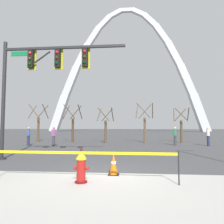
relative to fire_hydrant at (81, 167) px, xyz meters
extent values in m
plane|color=#474749|center=(0.50, 1.24, -0.47)|extent=(240.00, 240.00, 0.00)
cylinder|color=#5E0F0D|center=(0.00, -0.01, -0.44)|extent=(0.36, 0.36, 0.05)
cylinder|color=maroon|center=(0.00, -0.01, -0.11)|extent=(0.26, 0.26, 0.62)
cylinder|color=gold|center=(0.00, -0.01, 0.22)|extent=(0.30, 0.30, 0.04)
cone|color=gold|center=(0.00, -0.01, 0.35)|extent=(0.30, 0.30, 0.22)
cylinder|color=#5E0F0D|center=(0.00, -0.01, 0.49)|extent=(0.06, 0.06, 0.06)
cylinder|color=maroon|center=(-0.18, -0.01, -0.04)|extent=(0.10, 0.09, 0.09)
cylinder|color=maroon|center=(0.18, -0.01, -0.04)|extent=(0.10, 0.09, 0.09)
cylinder|color=maroon|center=(0.00, 0.19, -0.14)|extent=(0.13, 0.14, 0.13)
cylinder|color=#5E0F0D|center=(0.00, 0.27, -0.14)|extent=(0.15, 0.03, 0.15)
cylinder|color=#232326|center=(2.79, -0.01, 0.00)|extent=(0.04, 0.04, 0.94)
cube|color=yellow|center=(0.03, 0.04, 0.39)|extent=(5.51, 0.11, 0.08)
cube|color=black|center=(0.87, 1.06, -0.45)|extent=(0.36, 0.36, 0.03)
cone|color=orange|center=(0.87, 1.06, -0.09)|extent=(0.28, 0.28, 0.70)
cylinder|color=white|center=(0.87, 1.06, -0.05)|extent=(0.17, 0.17, 0.08)
cylinder|color=#232326|center=(-4.98, 3.87, 2.53)|extent=(0.18, 0.18, 6.00)
cylinder|color=#232326|center=(-4.98, 3.87, -0.42)|extent=(0.44, 0.44, 0.10)
cube|color=#232326|center=(-1.88, 3.87, 5.13)|extent=(6.20, 0.12, 0.12)
cylinder|color=#232326|center=(-3.12, 3.87, 4.58)|extent=(1.11, 0.08, 0.81)
cube|color=black|center=(-3.58, 3.87, 4.58)|extent=(0.26, 0.24, 0.90)
cube|color=gold|center=(-3.58, 4.01, 4.58)|extent=(0.44, 0.03, 1.04)
sphere|color=red|center=(-3.58, 3.74, 4.86)|extent=(0.16, 0.16, 0.16)
sphere|color=#392706|center=(-3.58, 3.74, 4.58)|extent=(0.16, 0.16, 0.16)
sphere|color=black|center=(-3.58, 3.74, 4.30)|extent=(0.16, 0.16, 0.16)
cube|color=black|center=(-2.18, 3.87, 4.58)|extent=(0.26, 0.24, 0.90)
cube|color=gold|center=(-2.18, 4.01, 4.58)|extent=(0.44, 0.03, 1.04)
sphere|color=red|center=(-2.18, 3.74, 4.86)|extent=(0.16, 0.16, 0.16)
sphere|color=#392706|center=(-2.18, 3.74, 4.58)|extent=(0.16, 0.16, 0.16)
sphere|color=black|center=(-2.18, 3.74, 4.30)|extent=(0.16, 0.16, 0.16)
cube|color=black|center=(-0.78, 3.87, 4.58)|extent=(0.26, 0.24, 0.90)
cube|color=gold|center=(-0.78, 4.01, 4.58)|extent=(0.44, 0.03, 1.04)
sphere|color=red|center=(-0.78, 3.74, 4.86)|extent=(0.16, 0.16, 0.16)
sphere|color=#392706|center=(-0.78, 3.74, 4.58)|extent=(0.16, 0.16, 0.16)
sphere|color=black|center=(-0.78, 3.74, 4.30)|extent=(0.16, 0.16, 0.16)
cube|color=#0F6638|center=(-4.18, 3.85, 4.88)|extent=(0.90, 0.04, 0.24)
cube|color=silver|center=(-20.98, 57.73, 5.04)|extent=(5.85, 2.35, 11.83)
cube|color=silver|center=(-17.40, 57.73, 15.13)|extent=(5.61, 2.14, 10.05)
cube|color=silver|center=(-13.82, 57.73, 23.39)|extent=(5.36, 1.93, 8.28)
cube|color=silver|center=(-10.24, 57.73, 29.82)|extent=(5.08, 1.73, 6.53)
cube|color=silver|center=(-6.66, 57.73, 34.41)|extent=(4.74, 1.52, 4.80)
cube|color=silver|center=(-3.08, 57.73, 37.16)|extent=(4.27, 1.31, 3.05)
cube|color=silver|center=(0.50, 57.73, 38.08)|extent=(3.68, 1.10, 1.10)
cube|color=silver|center=(4.08, 57.73, 37.16)|extent=(4.27, 1.31, 3.05)
cube|color=silver|center=(7.66, 57.73, 34.41)|extent=(4.74, 1.52, 4.80)
cube|color=silver|center=(11.24, 57.73, 29.82)|extent=(5.08, 1.73, 6.53)
cube|color=silver|center=(14.82, 57.73, 23.39)|extent=(5.36, 1.93, 8.28)
cube|color=silver|center=(18.41, 57.73, 15.13)|extent=(5.61, 2.14, 10.05)
cube|color=silver|center=(21.99, 57.73, 5.04)|extent=(5.85, 2.35, 11.83)
cylinder|color=brown|center=(-8.60, 15.87, 0.82)|extent=(0.24, 0.24, 2.58)
cylinder|color=brown|center=(-9.39, 16.03, 2.82)|extent=(0.35, 1.39, 1.55)
cylinder|color=brown|center=(-7.80, 15.79, 2.82)|extent=(0.22, 1.40, 1.55)
cylinder|color=brown|center=(-8.52, 16.67, 2.82)|extent=(1.40, 0.22, 1.55)
cylinder|color=brown|center=(-8.78, 15.09, 2.82)|extent=(1.39, 0.38, 1.55)
cylinder|color=#473323|center=(-4.54, 15.12, 0.77)|extent=(0.24, 0.24, 2.48)
cylinder|color=#473323|center=(-5.29, 15.27, 2.69)|extent=(0.34, 1.34, 1.49)
cylinder|color=#473323|center=(-3.77, 15.04, 2.69)|extent=(0.21, 1.35, 1.49)
cylinder|color=#473323|center=(-4.46, 15.88, 2.69)|extent=(1.35, 0.21, 1.49)
cylinder|color=#473323|center=(-4.70, 14.36, 2.69)|extent=(1.33, 0.37, 1.49)
cylinder|color=brown|center=(-1.04, 14.68, 0.65)|extent=(0.24, 0.24, 2.24)
cylinder|color=brown|center=(-1.72, 14.81, 2.38)|extent=(0.32, 1.22, 1.35)
cylinder|color=brown|center=(-0.35, 14.61, 2.38)|extent=(0.20, 1.22, 1.35)
cylinder|color=brown|center=(-0.97, 15.37, 2.38)|extent=(1.22, 0.20, 1.35)
cylinder|color=brown|center=(-1.19, 14.00, 2.38)|extent=(1.21, 0.34, 1.35)
cylinder|color=brown|center=(2.89, 15.14, 0.80)|extent=(0.24, 0.24, 2.53)
cylinder|color=brown|center=(2.12, 15.29, 2.75)|extent=(0.35, 1.36, 1.51)
cylinder|color=brown|center=(3.67, 15.06, 2.75)|extent=(0.22, 1.38, 1.51)
cylinder|color=brown|center=(2.97, 15.92, 2.75)|extent=(1.38, 0.22, 1.51)
cylinder|color=brown|center=(2.72, 14.37, 2.75)|extent=(1.36, 0.38, 1.51)
cylinder|color=brown|center=(6.60, 15.62, 0.65)|extent=(0.24, 0.24, 2.24)
cylinder|color=brown|center=(5.91, 15.75, 2.38)|extent=(0.32, 1.22, 1.35)
cylinder|color=brown|center=(7.29, 15.55, 2.38)|extent=(0.20, 1.23, 1.35)
cylinder|color=brown|center=(6.67, 16.31, 2.38)|extent=(1.23, 0.20, 1.35)
cylinder|color=brown|center=(6.44, 14.93, 2.38)|extent=(1.21, 0.34, 1.35)
cylinder|color=#232847|center=(-7.30, 11.14, -0.05)|extent=(0.22, 0.22, 0.84)
cube|color=#2D4C99|center=(-7.30, 11.14, 0.64)|extent=(0.30, 0.39, 0.54)
sphere|color=tan|center=(-7.30, 11.14, 1.02)|extent=(0.20, 0.20, 0.20)
cylinder|color=#38383D|center=(5.29, 12.42, -0.05)|extent=(0.22, 0.22, 0.84)
cube|color=#23754C|center=(5.29, 12.42, 0.64)|extent=(0.24, 0.36, 0.54)
sphere|color=beige|center=(5.29, 12.42, 1.02)|extent=(0.20, 0.20, 0.20)
cylinder|color=#38383D|center=(-4.98, 10.91, -0.05)|extent=(0.22, 0.22, 0.84)
cube|color=#995193|center=(-4.98, 10.91, 0.64)|extent=(0.39, 0.31, 0.54)
sphere|color=#936B4C|center=(-4.98, 10.91, 1.02)|extent=(0.20, 0.20, 0.20)
cylinder|color=#232847|center=(7.96, 12.14, -0.05)|extent=(0.22, 0.22, 0.84)
cube|color=beige|center=(7.96, 12.14, 0.64)|extent=(0.25, 0.37, 0.54)
sphere|color=beige|center=(7.96, 12.14, 1.02)|extent=(0.20, 0.20, 0.20)
camera|label=1|loc=(1.45, -6.07, 1.18)|focal=33.31mm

